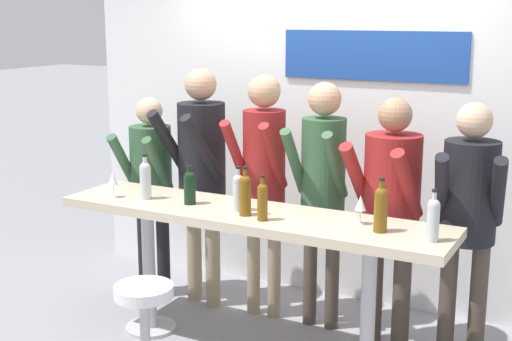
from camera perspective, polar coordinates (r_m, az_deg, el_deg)
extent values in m
cube|color=white|center=(5.57, 5.66, 4.07)|extent=(4.20, 0.10, 2.81)
cube|color=#1E479E|center=(5.33, 9.30, 9.05)|extent=(1.40, 0.02, 0.36)
cube|color=beige|center=(4.54, -0.51, -3.66)|extent=(2.60, 0.58, 0.06)
cylinder|color=#B2B2B7|center=(5.10, -8.57, -7.48)|extent=(0.09, 0.09, 0.92)
cylinder|color=#B2B2B7|center=(5.28, -8.40, -12.30)|extent=(0.36, 0.36, 0.02)
cylinder|color=#B2B2B7|center=(4.40, 8.96, -10.82)|extent=(0.09, 0.09, 0.92)
cylinder|color=#B2B2B7|center=(4.43, -8.84, -13.07)|extent=(0.06, 0.06, 0.58)
cylinder|color=white|center=(4.31, -8.97, -9.52)|extent=(0.35, 0.35, 0.07)
cylinder|color=black|center=(5.81, -8.93, -6.05)|extent=(0.10, 0.10, 0.76)
cylinder|color=black|center=(5.72, -7.43, -6.30)|extent=(0.10, 0.10, 0.76)
cylinder|color=#335638|center=(5.58, -8.40, 0.48)|extent=(0.34, 0.34, 0.60)
sphere|color=#D6AD89|center=(5.51, -8.54, 4.76)|extent=(0.21, 0.21, 0.21)
cylinder|color=#335638|center=(5.54, -10.56, 0.76)|extent=(0.10, 0.36, 0.46)
cylinder|color=#335638|center=(5.37, -7.86, 0.50)|extent=(0.10, 0.36, 0.46)
cylinder|color=gray|center=(5.61, -4.96, -6.02)|extent=(0.11, 0.11, 0.87)
cylinder|color=gray|center=(5.48, -3.48, -6.44)|extent=(0.11, 0.11, 0.87)
cylinder|color=black|center=(5.35, -4.37, 1.74)|extent=(0.42, 0.42, 0.69)
sphere|color=tan|center=(5.28, -4.45, 6.89)|extent=(0.24, 0.24, 0.24)
cylinder|color=black|center=(5.34, -6.94, 2.21)|extent=(0.17, 0.42, 0.53)
cylinder|color=black|center=(5.10, -4.30, 1.79)|extent=(0.17, 0.42, 0.53)
cylinder|color=gray|center=(5.34, -0.20, -7.01)|extent=(0.10, 0.10, 0.86)
cylinder|color=gray|center=(5.27, 1.47, -7.27)|extent=(0.10, 0.10, 0.86)
cylinder|color=maroon|center=(5.10, 0.65, 1.05)|extent=(0.32, 0.32, 0.68)
sphere|color=tan|center=(5.03, 0.67, 6.37)|extent=(0.23, 0.23, 0.23)
cylinder|color=maroon|center=(5.00, -1.65, 1.40)|extent=(0.09, 0.40, 0.52)
cylinder|color=maroon|center=(4.88, 1.40, 1.12)|extent=(0.09, 0.40, 0.52)
cylinder|color=#473D33|center=(5.18, 4.36, -7.78)|extent=(0.10, 0.10, 0.85)
cylinder|color=#473D33|center=(5.12, 6.12, -8.05)|extent=(0.10, 0.10, 0.85)
cylinder|color=#335638|center=(4.94, 5.41, 0.35)|extent=(0.31, 0.31, 0.67)
sphere|color=tan|center=(4.86, 5.52, 5.73)|extent=(0.23, 0.23, 0.23)
cylinder|color=#335638|center=(4.83, 3.11, 0.70)|extent=(0.08, 0.39, 0.51)
cylinder|color=#335638|center=(4.73, 6.35, 0.38)|extent=(0.08, 0.39, 0.51)
cylinder|color=#473D33|center=(4.98, 9.43, -8.99)|extent=(0.12, 0.12, 0.81)
cylinder|color=#473D33|center=(4.89, 11.58, -9.46)|extent=(0.12, 0.12, 0.81)
cylinder|color=maroon|center=(4.72, 10.84, -1.00)|extent=(0.43, 0.43, 0.64)
sphere|color=#9E7556|center=(4.63, 11.07, 4.39)|extent=(0.22, 0.22, 0.22)
cylinder|color=maroon|center=(4.65, 8.06, -0.51)|extent=(0.15, 0.40, 0.50)
cylinder|color=maroon|center=(4.50, 11.99, -1.11)|extent=(0.15, 0.40, 0.50)
cylinder|color=#473D33|center=(4.84, 15.06, -9.93)|extent=(0.11, 0.11, 0.81)
cylinder|color=#473D33|center=(4.83, 17.32, -10.09)|extent=(0.11, 0.11, 0.81)
cylinder|color=black|center=(4.61, 16.74, -1.64)|extent=(0.40, 0.40, 0.64)
sphere|color=#D6AD89|center=(4.53, 17.09, 3.86)|extent=(0.22, 0.22, 0.22)
cylinder|color=black|center=(4.45, 14.63, -1.40)|extent=(0.15, 0.39, 0.49)
cylinder|color=black|center=(4.45, 18.81, -1.68)|extent=(0.15, 0.39, 0.49)
cylinder|color=brown|center=(4.42, -0.87, -2.24)|extent=(0.08, 0.08, 0.22)
sphere|color=brown|center=(4.40, -0.88, -0.87)|extent=(0.08, 0.08, 0.08)
cylinder|color=brown|center=(4.39, -0.88, -0.38)|extent=(0.03, 0.03, 0.08)
cylinder|color=black|center=(4.38, -0.88, 0.22)|extent=(0.03, 0.03, 0.02)
cylinder|color=#B7BCC1|center=(4.05, 13.97, -4.11)|extent=(0.07, 0.07, 0.21)
sphere|color=#B7BCC1|center=(4.02, 14.05, -2.69)|extent=(0.07, 0.07, 0.07)
cylinder|color=#B7BCC1|center=(4.01, 14.08, -2.18)|extent=(0.03, 0.03, 0.07)
cylinder|color=black|center=(4.00, 14.11, -1.57)|extent=(0.03, 0.03, 0.02)
cylinder|color=#B7BCC1|center=(4.53, -1.44, -1.99)|extent=(0.07, 0.07, 0.20)
sphere|color=#B7BCC1|center=(4.51, -1.45, -0.74)|extent=(0.07, 0.07, 0.07)
cylinder|color=#B7BCC1|center=(4.50, -1.45, -0.29)|extent=(0.03, 0.03, 0.07)
cylinder|color=black|center=(4.49, -1.46, 0.24)|extent=(0.03, 0.03, 0.01)
cylinder|color=black|center=(4.71, -5.32, -1.61)|extent=(0.08, 0.08, 0.18)
sphere|color=black|center=(4.69, -5.34, -0.53)|extent=(0.08, 0.08, 0.08)
cylinder|color=black|center=(4.68, -5.35, -0.15)|extent=(0.03, 0.03, 0.06)
cylinder|color=black|center=(4.67, -5.36, 0.31)|extent=(0.03, 0.03, 0.01)
cylinder|color=brown|center=(4.15, 9.94, -3.37)|extent=(0.08, 0.08, 0.22)
sphere|color=brown|center=(4.13, 10.00, -1.88)|extent=(0.08, 0.08, 0.08)
cylinder|color=brown|center=(4.12, 10.02, -1.34)|extent=(0.03, 0.03, 0.08)
cylinder|color=black|center=(4.10, 10.04, -0.70)|extent=(0.03, 0.03, 0.02)
cylinder|color=brown|center=(4.32, 0.52, -2.75)|extent=(0.06, 0.06, 0.20)
sphere|color=brown|center=(4.29, 0.52, -1.47)|extent=(0.06, 0.06, 0.06)
cylinder|color=brown|center=(4.29, 0.52, -1.02)|extent=(0.02, 0.02, 0.07)
cylinder|color=black|center=(4.28, 0.52, -0.47)|extent=(0.03, 0.03, 0.01)
cylinder|color=#B7BCC1|center=(4.87, -8.83, -1.02)|extent=(0.08, 0.08, 0.22)
sphere|color=#B7BCC1|center=(4.85, -8.87, 0.23)|extent=(0.08, 0.08, 0.08)
cylinder|color=#B7BCC1|center=(4.84, -8.88, 0.67)|extent=(0.03, 0.03, 0.08)
cylinder|color=black|center=(4.83, -8.90, 1.21)|extent=(0.03, 0.03, 0.02)
cylinder|color=silver|center=(4.31, 8.31, -4.22)|extent=(0.06, 0.06, 0.01)
cylinder|color=silver|center=(4.30, 8.33, -3.67)|extent=(0.01, 0.01, 0.08)
cone|color=silver|center=(4.28, 8.36, -2.57)|extent=(0.07, 0.07, 0.09)
cylinder|color=silver|center=(4.97, -11.32, -2.08)|extent=(0.06, 0.06, 0.01)
cylinder|color=silver|center=(4.96, -11.34, -1.59)|extent=(0.01, 0.01, 0.08)
cone|color=silver|center=(4.94, -11.38, -0.63)|extent=(0.07, 0.07, 0.09)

